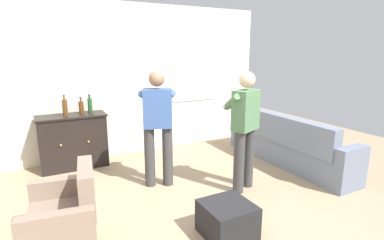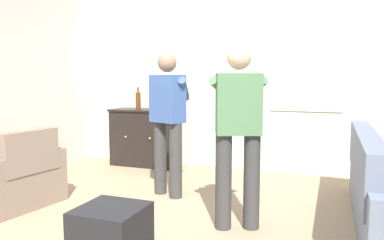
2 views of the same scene
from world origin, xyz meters
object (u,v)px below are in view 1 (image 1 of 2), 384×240
object	(u,v)px
couch	(285,145)
bottle_liquor_amber	(81,107)
bottle_spirits_clear	(65,108)
person_standing_left	(158,123)
armchair	(65,222)
sideboard_cabinet	(73,141)
bottle_wine_green	(90,105)
person_standing_right	(244,126)
ottoman	(227,219)

from	to	relation	value
couch	bottle_liquor_amber	distance (m)	3.56
bottle_spirits_clear	person_standing_left	world-z (taller)	person_standing_left
armchair	person_standing_left	bearing A→B (deg)	34.66
armchair	person_standing_left	distance (m)	1.79
sideboard_cabinet	bottle_spirits_clear	world-z (taller)	bottle_spirits_clear
sideboard_cabinet	person_standing_left	world-z (taller)	person_standing_left
bottle_wine_green	person_standing_right	bearing A→B (deg)	-50.59
couch	ottoman	size ratio (longest dim) A/B	5.05
bottle_liquor_amber	person_standing_right	size ratio (longest dim) A/B	0.16
bottle_wine_green	person_standing_right	distance (m)	2.68
bottle_liquor_amber	person_standing_right	xyz separation A→B (m)	(1.84, -2.07, -0.08)
bottle_spirits_clear	person_standing_left	xyz separation A→B (m)	(1.10, -1.27, -0.11)
armchair	ottoman	bearing A→B (deg)	-20.00
armchair	person_standing_right	distance (m)	2.48
bottle_liquor_amber	person_standing_left	distance (m)	1.61
bottle_spirits_clear	armchair	bearing A→B (deg)	-97.01
bottle_spirits_clear	couch	bearing A→B (deg)	-24.00
couch	bottle_wine_green	xyz separation A→B (m)	(-2.96, 1.61, 0.71)
bottle_wine_green	person_standing_right	world-z (taller)	person_standing_right
bottle_spirits_clear	person_standing_right	size ratio (longest dim) A/B	0.21
ottoman	person_standing_left	xyz separation A→B (m)	(-0.18, 1.51, 0.76)
couch	bottle_liquor_amber	world-z (taller)	bottle_liquor_amber
couch	person_standing_right	distance (m)	1.47
sideboard_cabinet	bottle_spirits_clear	distance (m)	0.60
couch	armchair	bearing A→B (deg)	-168.80
bottle_liquor_amber	couch	bearing A→B (deg)	-27.38
couch	person_standing_left	world-z (taller)	person_standing_left
couch	sideboard_cabinet	xyz separation A→B (m)	(-3.28, 1.55, 0.12)
armchair	ottoman	xyz separation A→B (m)	(1.55, -0.56, -0.11)
bottle_liquor_amber	bottle_spirits_clear	size ratio (longest dim) A/B	0.79
bottle_wine_green	bottle_liquor_amber	bearing A→B (deg)	-179.87
sideboard_cabinet	person_standing_right	distance (m)	2.89
armchair	bottle_liquor_amber	bearing A→B (deg)	77.01
bottle_wine_green	person_standing_left	bearing A→B (deg)	-63.37
bottle_liquor_amber	person_standing_left	xyz separation A→B (m)	(0.83, -1.38, -0.08)
sideboard_cabinet	person_standing_right	size ratio (longest dim) A/B	0.65
armchair	bottle_wine_green	xyz separation A→B (m)	(0.68, 2.33, 0.75)
sideboard_cabinet	bottle_wine_green	distance (m)	0.67
sideboard_cabinet	bottle_wine_green	size ratio (longest dim) A/B	3.47
person_standing_right	ottoman	bearing A→B (deg)	-135.16
bottle_liquor_amber	ottoman	world-z (taller)	bottle_liquor_amber
bottle_wine_green	bottle_spirits_clear	size ratio (longest dim) A/B	0.90
armchair	ottoman	size ratio (longest dim) A/B	1.88
couch	person_standing_right	bearing A→B (deg)	-159.98
couch	bottle_spirits_clear	bearing A→B (deg)	156.00
couch	person_standing_left	distance (m)	2.36
person_standing_left	person_standing_right	bearing A→B (deg)	-34.33
bottle_liquor_amber	person_standing_right	distance (m)	2.77
ottoman	bottle_wine_green	bearing A→B (deg)	106.72
ottoman	person_standing_right	bearing A→B (deg)	44.84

